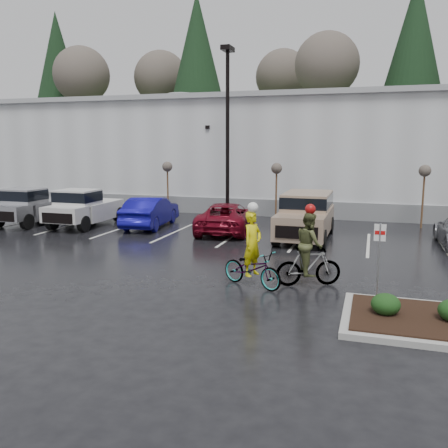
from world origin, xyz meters
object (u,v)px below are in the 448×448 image
(sapling_east, at_px, (425,174))
(cyclist_olive, at_px, (309,257))
(suv_tan, at_px, (305,216))
(car_blue, at_px, (151,212))
(lamppost, at_px, (228,116))
(sapling_west, at_px, (167,170))
(pickup_silver, at_px, (36,205))
(pickup_white, at_px, (88,207))
(sapling_mid, at_px, (277,172))
(car_red, at_px, (226,217))
(fire_lane_sign, at_px, (379,253))
(cyclist_hivis, at_px, (252,261))

(sapling_east, distance_m, cyclist_olive, 12.53)
(sapling_east, distance_m, suv_tan, 7.18)
(sapling_east, distance_m, car_blue, 13.95)
(lamppost, distance_m, sapling_west, 5.07)
(pickup_silver, relative_size, suv_tan, 1.02)
(car_blue, distance_m, cyclist_olive, 12.07)
(lamppost, distance_m, pickup_white, 8.77)
(sapling_west, bearing_deg, cyclist_olive, -49.89)
(sapling_mid, distance_m, car_blue, 7.17)
(car_blue, distance_m, car_red, 4.14)
(sapling_east, bearing_deg, suv_tan, -138.79)
(sapling_east, height_order, car_blue, sapling_east)
(pickup_white, xyz_separation_m, suv_tan, (11.37, -0.29, 0.05))
(sapling_west, height_order, fire_lane_sign, sapling_west)
(lamppost, relative_size, cyclist_olive, 3.70)
(sapling_west, distance_m, cyclist_olive, 15.37)
(car_red, height_order, cyclist_olive, cyclist_olive)
(sapling_east, xyz_separation_m, car_blue, (-13.29, -3.76, -1.95))
(lamppost, xyz_separation_m, pickup_silver, (-9.69, -3.60, -4.71))
(lamppost, xyz_separation_m, suv_tan, (4.75, -3.60, -4.66))
(sapling_east, relative_size, cyclist_olive, 1.28)
(pickup_silver, relative_size, car_blue, 1.10)
(sapling_west, height_order, sapling_mid, same)
(sapling_west, distance_m, car_red, 6.56)
(fire_lane_sign, distance_m, suv_tan, 8.76)
(pickup_silver, distance_m, suv_tan, 14.44)
(pickup_silver, xyz_separation_m, suv_tan, (14.44, 0.00, 0.05))
(cyclist_olive, bearing_deg, car_red, 8.77)
(suv_tan, xyz_separation_m, cyclist_hivis, (-0.52, -7.66, -0.25))
(suv_tan, bearing_deg, lamppost, 142.85)
(fire_lane_sign, height_order, car_red, fire_lane_sign)
(sapling_west, relative_size, cyclist_olive, 1.28)
(pickup_silver, distance_m, pickup_white, 3.08)
(fire_lane_sign, bearing_deg, sapling_west, 132.67)
(fire_lane_sign, xyz_separation_m, cyclist_hivis, (-3.57, 0.54, -0.62))
(sapling_east, distance_m, car_red, 10.16)
(lamppost, xyz_separation_m, car_red, (0.85, -2.93, -4.98))
(sapling_west, xyz_separation_m, car_blue, (0.71, -3.76, -1.95))
(suv_tan, xyz_separation_m, cyclist_olive, (1.08, -7.07, -0.13))
(car_blue, bearing_deg, cyclist_hivis, 125.18)
(lamppost, distance_m, cyclist_hivis, 12.99)
(pickup_white, xyz_separation_m, car_blue, (3.33, 0.55, -0.20))
(sapling_west, xyz_separation_m, cyclist_olive, (9.83, -11.67, -1.83))
(lamppost, bearing_deg, pickup_silver, -159.63)
(pickup_white, bearing_deg, car_red, 2.95)
(cyclist_olive, bearing_deg, car_blue, 25.08)
(lamppost, height_order, sapling_east, lamppost)
(sapling_east, xyz_separation_m, car_red, (-9.15, -3.93, -2.02))
(pickup_silver, xyz_separation_m, cyclist_olive, (15.52, -7.07, -0.08))
(fire_lane_sign, bearing_deg, sapling_east, 80.25)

